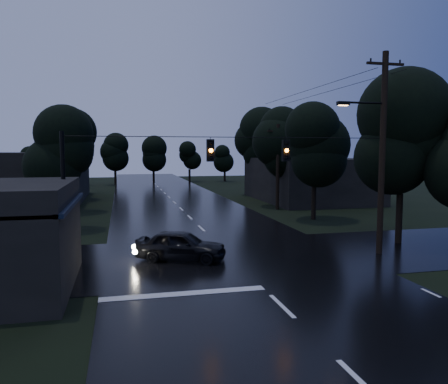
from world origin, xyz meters
name	(u,v)px	position (x,y,z in m)	size (l,w,h in m)	color
ground	(362,384)	(0.00, 0.00, 0.00)	(160.00, 160.00, 0.00)	black
main_road	(181,209)	(0.00, 30.00, 0.00)	(12.00, 120.00, 0.02)	black
cross_street	(231,257)	(0.00, 12.00, 0.00)	(60.00, 9.00, 0.02)	black
building_far_right	(309,179)	(14.00, 34.00, 2.20)	(10.00, 14.00, 4.40)	black
building_far_left	(33,177)	(-14.00, 40.00, 2.50)	(10.00, 16.00, 5.00)	black
utility_pole_main	(381,149)	(7.41, 11.00, 5.26)	(3.50, 0.30, 10.00)	black
utility_pole_far	(278,166)	(8.30, 28.00, 3.88)	(2.00, 0.30, 7.50)	black
anchor_pole_left	(64,203)	(-7.50, 11.00, 3.00)	(0.18, 0.18, 6.00)	black
span_signals	(248,149)	(0.56, 10.99, 5.24)	(15.00, 0.37, 1.12)	black
tree_corner_near	(402,136)	(10.00, 13.00, 5.99)	(4.48, 4.48, 9.44)	black
tree_left_a	(60,150)	(-9.00, 22.00, 5.24)	(3.92, 3.92, 8.26)	black
tree_left_b	(65,145)	(-9.60, 30.00, 5.62)	(4.20, 4.20, 8.85)	black
tree_left_c	(71,143)	(-10.20, 40.00, 5.99)	(4.48, 4.48, 9.44)	black
tree_right_a	(315,145)	(9.00, 22.00, 5.62)	(4.20, 4.20, 8.85)	black
tree_right_b	(284,142)	(9.60, 30.00, 5.99)	(4.48, 4.48, 9.44)	black
tree_right_c	(257,140)	(10.20, 40.00, 6.37)	(4.76, 4.76, 10.03)	black
car	(181,245)	(-2.45, 11.91, 0.73)	(1.71, 4.26, 1.45)	black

